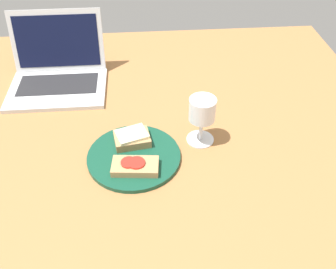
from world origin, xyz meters
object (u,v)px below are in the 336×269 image
Objects in this scene: sandwich_with_cheese at (132,138)px; wine_glass at (202,112)px; laptop at (58,71)px; plate at (134,157)px; sandwich_with_tomato at (135,166)px.

wine_glass reaches higher than sandwich_with_cheese.
laptop is at bearing 142.70° from wine_glass.
sandwich_with_cheese is at bearing -177.99° from wine_glass.
plate is 44.73cm from laptop.
laptop is (-24.15, 42.63, 2.34)cm from sandwich_with_tomato.
laptop is (-23.88, 37.61, 3.97)cm from plate.
plate is 20.95cm from wine_glass.
sandwich_with_tomato reaches higher than plate.
laptop is at bearing 122.41° from plate.
sandwich_with_cheese is (-0.32, 5.04, 2.03)cm from plate.
laptop is at bearing 125.87° from sandwich_with_cheese.
laptop reaches higher than sandwich_with_cheese.
wine_glass is (17.77, 10.70, 7.38)cm from sandwich_with_tomato.
laptop is (-41.92, 31.93, -5.04)cm from wine_glass.
sandwich_with_cheese is 40.25cm from laptop.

